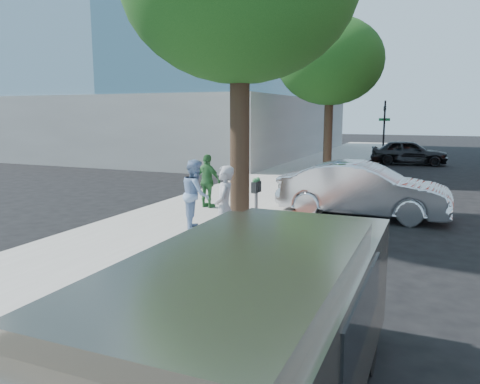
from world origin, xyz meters
The scene contains 14 objects.
ground centered at (0.00, 0.00, 0.00)m, with size 120.00×120.00×0.00m, color black.
sidewalk centered at (-1.50, 8.00, 0.07)m, with size 5.00×60.00×0.15m, color #9E9991.
brick_strip centered at (0.70, 8.00, 0.15)m, with size 0.60×60.00×0.01m, color brown.
curb centered at (1.05, 8.00, 0.07)m, with size 0.10×60.00×0.15m, color gray.
office_base centered at (-13.00, 22.00, 2.00)m, with size 18.20×22.20×4.00m, color gray.
signal_near centered at (0.90, 22.00, 2.25)m, with size 0.70×0.15×3.80m.
tree_far centered at (-0.50, 12.00, 5.30)m, with size 4.80×4.80×7.14m.
parking_meter centered at (0.67, -0.15, 1.21)m, with size 0.12×0.32×1.47m.
person_gray centered at (0.21, -0.81, 1.04)m, with size 0.65×0.43×1.78m, color #9F9FA3.
person_officer centered at (-1.25, 0.61, 1.02)m, with size 0.84×0.66×1.73m, color #809DC7.
person_green centered at (-2.15, 3.03, 0.97)m, with size 0.96×0.40×1.63m, color #387C40.
sedan_silver centered at (2.31, 4.27, 0.80)m, with size 1.69×4.86×1.60m, color silver.
bg_car centered at (2.62, 19.71, 0.74)m, with size 1.74×4.32×1.47m, color black.
van centered at (2.82, -5.65, 1.00)m, with size 1.95×4.98×1.83m.
Camera 1 is at (4.29, -9.52, 3.00)m, focal length 35.00 mm.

